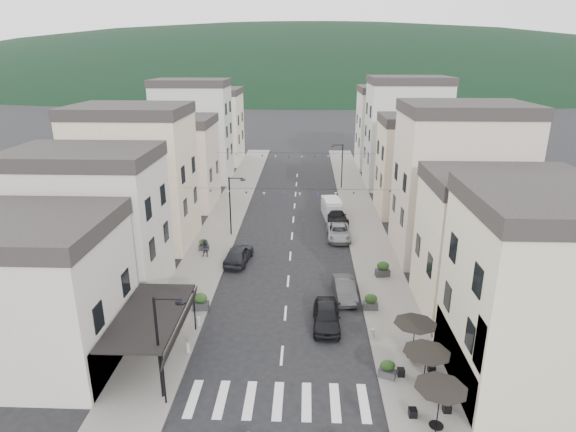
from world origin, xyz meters
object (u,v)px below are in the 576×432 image
pedestrian_a (178,301)px  pedestrian_b (206,248)px  parked_car_a (326,316)px  parked_car_d (336,215)px  parked_car_b (345,289)px  parked_car_c (339,232)px  parked_car_e (239,254)px  delivery_van (332,208)px

pedestrian_a → pedestrian_b: (-0.07, 9.74, -0.11)m
parked_car_a → pedestrian_a: bearing=174.3°
pedestrian_a → parked_car_d: bearing=30.3°
parked_car_b → parked_car_d: parked_car_d is taller
pedestrian_a → pedestrian_b: pedestrian_a is taller
parked_car_c → parked_car_d: parked_car_d is taller
parked_car_b → parked_car_e: 10.59m
parked_car_c → parked_car_d: 4.92m
parked_car_b → delivery_van: size_ratio=0.92×
parked_car_a → delivery_van: delivery_van is taller
parked_car_c → parked_car_e: bearing=-146.3°
parked_car_b → pedestrian_a: pedestrian_a is taller
parked_car_b → pedestrian_b: pedestrian_b is taller
parked_car_b → parked_car_c: parked_car_b is taller
parked_car_d → delivery_van: size_ratio=1.12×
parked_car_c → parked_car_a: bearing=-96.6°
parked_car_b → parked_car_d: size_ratio=0.82×
parked_car_d → parked_car_e: size_ratio=1.11×
pedestrian_a → parked_car_b: bearing=-14.6°
parked_car_d → parked_car_b: bearing=-98.7°
parked_car_e → pedestrian_b: 3.17m
parked_car_a → parked_car_e: parked_car_e is taller
parked_car_d → delivery_van: (-0.39, 1.82, 0.29)m
parked_car_d → pedestrian_a: pedestrian_a is taller
parked_car_d → pedestrian_b: bearing=-147.8°
pedestrian_a → pedestrian_b: size_ratio=1.14×
parked_car_a → delivery_van: 22.87m
parked_car_a → pedestrian_a: 10.29m
parked_car_c → pedestrian_b: 13.17m
pedestrian_a → pedestrian_b: bearing=61.9°
pedestrian_b → delivery_van: bearing=49.7°
delivery_van → pedestrian_b: bearing=-140.4°
parked_car_a → parked_car_c: size_ratio=0.92×
parked_car_c → pedestrian_b: bearing=-156.9°
parked_car_d → parked_car_e: (-9.04, -10.99, 0.04)m
parked_car_d → delivery_van: bearing=94.4°
parked_car_c → parked_car_d: (0.00, 4.92, 0.07)m
parked_car_d → pedestrian_a: 23.23m
parked_car_d → parked_car_e: 14.23m
parked_car_c → pedestrian_a: 19.19m
delivery_van → parked_car_c: bearing=-92.7°
parked_car_e → pedestrian_b: size_ratio=2.90×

